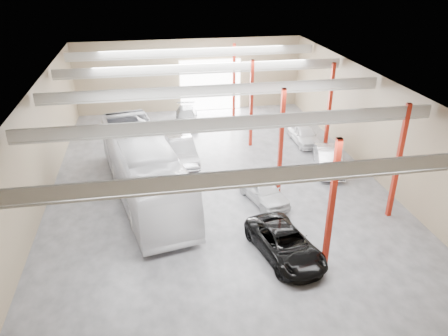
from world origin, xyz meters
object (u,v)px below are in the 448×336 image
object	(u,v)px
car_row_a	(263,190)
coach_bus	(144,168)
car_row_c	(187,116)
black_sedan	(285,243)
car_row_b	(182,151)
car_right_far	(304,134)
car_right_near	(329,160)

from	to	relation	value
car_row_a	coach_bus	bearing A→B (deg)	148.99
coach_bus	car_row_c	distance (m)	13.58
black_sedan	car_row_a	size ratio (longest dim) A/B	1.22
black_sedan	car_row_a	xyz separation A→B (m)	(0.35, 5.68, 0.00)
coach_bus	black_sedan	distance (m)	10.51
car_row_b	car_right_far	bearing A→B (deg)	4.56
black_sedan	car_row_c	bearing A→B (deg)	86.32
coach_bus	car_right_near	size ratio (longest dim) A/B	2.91
black_sedan	car_row_c	distance (m)	20.89
car_row_a	car_row_c	world-z (taller)	car_row_a
car_row_c	car_right_near	world-z (taller)	car_right_near
car_right_near	car_row_a	bearing A→B (deg)	-134.53
car_right_far	black_sedan	bearing A→B (deg)	-113.49
car_row_a	car_row_c	bearing A→B (deg)	87.35
coach_bus	car_row_b	bearing A→B (deg)	48.19
coach_bus	car_right_near	xyz separation A→B (m)	(13.13, 1.40, -1.17)
car_row_b	car_right_near	world-z (taller)	car_row_b
car_row_c	car_right_near	bearing A→B (deg)	-47.27
car_row_c	car_right_far	xyz separation A→B (m)	(9.13, -6.31, 0.04)
black_sedan	car_right_far	bearing A→B (deg)	54.94
black_sedan	car_row_c	xyz separation A→B (m)	(-2.98, 20.68, -0.04)
car_right_near	car_right_far	size ratio (longest dim) A/B	1.10
car_row_b	car_row_c	xyz separation A→B (m)	(1.17, 8.08, -0.14)
car_row_a	car_right_far	bearing A→B (deg)	41.11
car_row_a	car_row_b	distance (m)	8.25
car_row_a	car_right_far	distance (m)	10.44
car_row_b	car_row_c	world-z (taller)	car_row_b
car_row_b	car_right_far	xyz separation A→B (m)	(10.30, 1.77, -0.11)
car_row_b	car_right_far	world-z (taller)	car_row_b
car_row_a	car_row_b	bearing A→B (deg)	107.88
car_row_b	car_right_near	bearing A→B (deg)	-23.60
car_row_c	car_right_far	bearing A→B (deg)	-30.35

